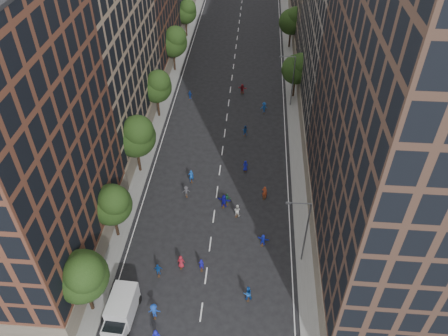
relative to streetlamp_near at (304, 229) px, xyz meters
name	(u,v)px	position (x,y,z in m)	size (l,w,h in m)	color
ground	(227,119)	(-10.37, 28.00, -5.17)	(240.00, 240.00, 0.00)	black
sidewalk_left	(163,92)	(-22.37, 35.50, -5.09)	(4.00, 105.00, 0.15)	slate
sidewalk_right	(298,98)	(1.63, 35.50, -5.09)	(4.00, 105.00, 0.15)	slate
bldg_left_a	(4,149)	(-29.37, -1.00, 9.83)	(14.00, 22.00, 30.00)	brown
bldg_left_b	(82,27)	(-29.37, 23.00, 11.83)	(14.00, 26.00, 34.00)	#92795F
bldg_right_a	(414,116)	(8.63, 3.00, 12.83)	(14.00, 30.00, 36.00)	#442E24
bldg_right_b	(360,14)	(8.63, 32.00, 11.33)	(14.00, 28.00, 33.00)	#6E655B
tree_left_0	(82,275)	(-21.38, -8.15, 0.79)	(5.20, 5.20, 8.83)	black
tree_left_1	(112,203)	(-21.39, 1.86, 0.38)	(4.80, 4.80, 8.21)	black
tree_left_2	(136,135)	(-21.36, 13.83, 1.19)	(5.60, 5.60, 9.45)	black
tree_left_3	(157,86)	(-21.38, 27.85, 0.65)	(5.00, 5.00, 8.58)	black
tree_left_4	(174,41)	(-21.37, 43.84, 0.93)	(5.40, 5.40, 9.08)	black
tree_left_5	(186,11)	(-21.39, 59.86, 0.51)	(4.80, 4.80, 8.33)	black
tree_right_a	(297,68)	(1.02, 35.85, 0.46)	(5.00, 5.00, 8.39)	black
tree_right_b	(293,20)	(1.02, 55.85, 0.79)	(5.20, 5.20, 8.83)	black
streetlamp_near	(304,229)	(0.00, 0.00, 0.00)	(2.64, 0.22, 9.06)	#595B60
streetlamp_far	(292,78)	(0.00, 33.00, 0.00)	(2.64, 0.22, 9.06)	#595B60
cargo_van	(121,311)	(-18.16, -8.87, -3.66)	(2.79, 5.49, 2.86)	#BDBDBF
skater_1	(201,265)	(-10.96, -2.16, -4.37)	(0.58, 0.38, 1.60)	#15139B
skater_2	(248,293)	(-5.71, -5.55, -4.22)	(0.92, 0.72, 1.89)	#154CAC
skater_3	(154,311)	(-15.01, -8.32, -4.23)	(1.21, 0.69, 1.87)	#133AA2
skater_4	(158,270)	(-15.58, -3.27, -4.33)	(0.98, 0.41, 1.68)	#124596
skater_5	(263,240)	(-4.19, 1.94, -4.40)	(1.42, 0.45, 1.53)	#1728BB
skater_6	(181,262)	(-13.26, -2.01, -4.31)	(0.84, 0.54, 1.71)	maroon
skater_7	(265,193)	(-4.06, 9.83, -4.20)	(0.71, 0.46, 1.94)	#983619
skater_8	(237,211)	(-7.47, 6.38, -4.28)	(0.86, 0.67, 1.77)	silver
skater_9	(186,191)	(-14.34, 9.46, -4.38)	(1.02, 0.59, 1.58)	#403F44
skater_10	(227,199)	(-8.87, 8.42, -4.37)	(0.93, 0.39, 1.59)	#1D6238
skater_11	(224,201)	(-9.25, 7.86, -4.23)	(1.74, 0.56, 1.88)	#141296
skater_12	(245,166)	(-6.77, 15.23, -4.35)	(0.80, 0.52, 1.63)	#1318A0
skater_13	(191,176)	(-14.07, 12.31, -4.22)	(0.69, 0.46, 1.90)	#154CB0
skater_14	(245,131)	(-7.18, 23.77, -4.35)	(0.79, 0.62, 1.63)	navy
skater_15	(264,108)	(-4.30, 30.45, -4.24)	(1.20, 0.69, 1.86)	navy
skater_16	(190,95)	(-17.18, 33.75, -4.38)	(0.92, 0.38, 1.57)	#123696
skater_17	(242,89)	(-8.18, 36.40, -4.30)	(1.61, 0.51, 1.73)	maroon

